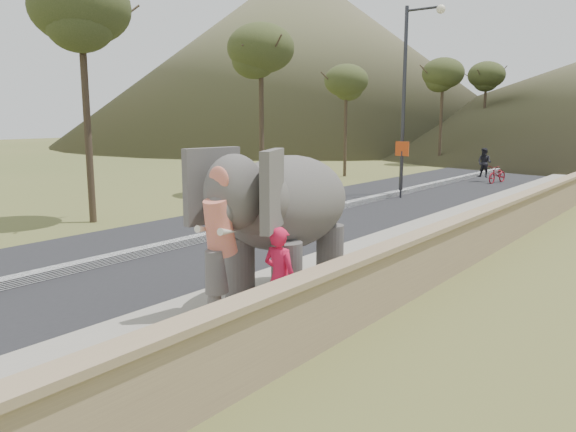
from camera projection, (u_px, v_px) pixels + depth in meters
name	position (u px, v px, depth m)	size (l,w,h in m)	color
ground	(97.00, 383.00, 7.33)	(160.00, 160.00, 0.00)	olive
road	(278.00, 224.00, 18.13)	(7.00, 120.00, 0.03)	black
median	(278.00, 221.00, 18.11)	(0.35, 120.00, 0.22)	black
walkway	(422.00, 243.00, 15.10)	(3.00, 120.00, 0.15)	#9E9687
parapet	(485.00, 233.00, 14.02)	(0.30, 120.00, 1.10)	tan
lamppost	(411.00, 82.00, 23.84)	(1.76, 0.36, 8.00)	#323237
signboard	(402.00, 160.00, 23.52)	(0.60, 0.08, 2.40)	#2D2D33
hill_left	(297.00, 56.00, 71.12)	(60.00, 60.00, 22.00)	brown
elephant_and_man	(287.00, 224.00, 10.19)	(2.46, 4.02, 2.74)	#605B57
motorcyclist	(492.00, 170.00, 29.29)	(1.54, 1.81, 1.81)	maroon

